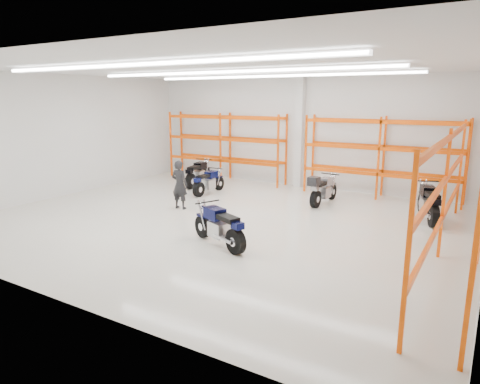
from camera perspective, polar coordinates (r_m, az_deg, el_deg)
The scene contains 12 objects.
ground at distance 13.13m, azimuth -2.45°, elevation -3.70°, with size 14.00×14.00×0.00m, color beige.
room_shell at distance 12.64m, azimuth -2.53°, elevation 10.77°, with size 14.02×12.02×4.51m.
motorcycle_main at distance 10.69m, azimuth -2.65°, elevation -4.77°, with size 2.02×1.04×1.05m.
motorcycle_back_a at distance 18.08m, azimuth -5.68°, elevation 2.38°, with size 0.74×2.17×1.07m.
motorcycle_back_b at distance 16.55m, azimuth -4.31°, elevation 1.26°, with size 0.64×1.92×0.95m.
motorcycle_back_c at distance 15.10m, azimuth 10.89°, elevation 0.28°, with size 0.68×2.13×1.09m.
motorcycle_back_d at distance 14.12m, azimuth 23.84°, elevation -1.43°, with size 1.01×2.19×1.12m.
standing_man at distance 14.38m, azimuth -8.05°, elevation 0.98°, with size 0.60×0.39×1.64m, color black.
structural_column at distance 17.81m, azimuth 7.93°, elevation 7.85°, with size 0.32×0.32×4.50m, color white.
pallet_racking_back_left at distance 19.15m, azimuth -1.98°, elevation 6.88°, with size 5.67×0.87×3.00m.
pallet_racking_back_right at distance 16.49m, azimuth 18.37°, elevation 5.34°, with size 5.67×0.87×3.00m.
pallet_racking_side at distance 10.69m, azimuth 27.88°, elevation 1.08°, with size 0.87×9.07×3.00m.
Camera 1 is at (6.96, -10.51, 3.67)m, focal length 32.00 mm.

